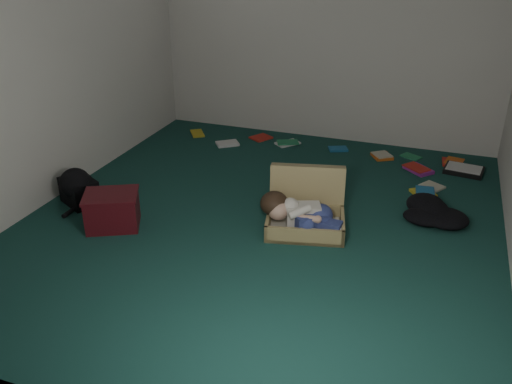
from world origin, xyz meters
The scene contains 11 objects.
floor centered at (0.00, 0.00, 0.00)m, with size 4.50×4.50×0.00m, color #153E37.
wall_back centered at (0.00, 2.25, 1.30)m, with size 4.50×4.50×0.00m, color silver.
wall_front centered at (0.00, -2.25, 1.30)m, with size 4.50×4.50×0.00m, color silver.
wall_left centered at (-2.00, 0.00, 1.30)m, with size 4.50×4.50×0.00m, color silver.
suitcase centered at (0.37, 0.08, 0.14)m, with size 0.77×0.76×0.48m.
person centered at (0.37, -0.09, 0.18)m, with size 0.72×0.36×0.29m.
maroon_bin centered at (-1.16, -0.52, 0.16)m, with size 0.56×0.51×0.31m.
backpack centered at (-1.70, -0.25, 0.13)m, with size 0.44×0.35×0.26m, color black, non-canonical shape.
clothing_pile centered at (1.37, 0.56, 0.07)m, with size 0.46×0.37×0.15m, color black, non-canonical shape.
paper_tray centered at (1.65, 1.71, 0.03)m, with size 0.42×0.34×0.05m.
book_scatter centered at (0.37, 1.70, 0.01)m, with size 3.26×1.20×0.02m.
Camera 1 is at (1.35, -3.92, 2.30)m, focal length 38.00 mm.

